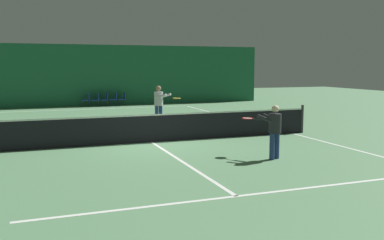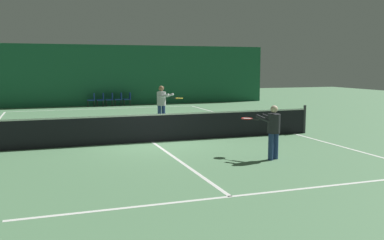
{
  "view_description": "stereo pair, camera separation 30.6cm",
  "coord_description": "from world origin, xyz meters",
  "views": [
    {
      "loc": [
        -3.67,
        -13.75,
        2.56
      ],
      "look_at": [
        0.99,
        -1.21,
        0.86
      ],
      "focal_mm": 40.0,
      "sensor_mm": 36.0,
      "label": 1
    },
    {
      "loc": [
        -3.38,
        -13.85,
        2.56
      ],
      "look_at": [
        0.99,
        -1.21,
        0.86
      ],
      "focal_mm": 40.0,
      "sensor_mm": 36.0,
      "label": 2
    }
  ],
  "objects": [
    {
      "name": "courtside_chair_4",
      "position": [
        1.72,
        13.52,
        0.49
      ],
      "size": [
        0.44,
        0.44,
        0.84
      ],
      "rotation": [
        0.0,
        0.0,
        -1.57
      ],
      "color": "#2D2D2D",
      "rests_on": "ground"
    },
    {
      "name": "courtside_chair_3",
      "position": [
        1.15,
        13.52,
        0.49
      ],
      "size": [
        0.44,
        0.44,
        0.84
      ],
      "rotation": [
        0.0,
        0.0,
        -1.57
      ],
      "color": "#2D2D2D",
      "rests_on": "ground"
    },
    {
      "name": "tennis_net",
      "position": [
        0.0,
        0.0,
        0.51
      ],
      "size": [
        12.0,
        0.1,
        1.07
      ],
      "color": "black",
      "rests_on": "ground"
    },
    {
      "name": "ground_plane",
      "position": [
        0.0,
        0.0,
        0.0
      ],
      "size": [
        60.0,
        60.0,
        0.0
      ],
      "primitive_type": "plane",
      "color": "#56845B"
    },
    {
      "name": "court_line_sideline_right",
      "position": [
        5.5,
        0.0,
        0.0
      ],
      "size": [
        0.1,
        23.8,
        0.0
      ],
      "color": "white",
      "rests_on": "ground"
    },
    {
      "name": "player_far",
      "position": [
        1.46,
        4.12,
        0.99
      ],
      "size": [
        1.06,
        1.33,
        1.7
      ],
      "rotation": [
        0.0,
        0.0,
        -0.98
      ],
      "color": "navy",
      "rests_on": "ground"
    },
    {
      "name": "court_line_baseline_far",
      "position": [
        0.0,
        11.9,
        0.0
      ],
      "size": [
        11.0,
        0.1,
        0.0
      ],
      "color": "white",
      "rests_on": "ground"
    },
    {
      "name": "court_line_service_far",
      "position": [
        0.0,
        6.4,
        0.0
      ],
      "size": [
        8.25,
        0.1,
        0.0
      ],
      "color": "white",
      "rests_on": "ground"
    },
    {
      "name": "player_near",
      "position": [
        2.46,
        -3.67,
        0.87
      ],
      "size": [
        0.84,
        1.3,
        1.49
      ],
      "rotation": [
        0.0,
        0.0,
        2.0
      ],
      "color": "navy",
      "rests_on": "ground"
    },
    {
      "name": "court_line_centre",
      "position": [
        0.0,
        0.0,
        0.0
      ],
      "size": [
        0.1,
        12.8,
        0.0
      ],
      "color": "white",
      "rests_on": "ground"
    },
    {
      "name": "court_line_service_near",
      "position": [
        0.0,
        -6.4,
        0.0
      ],
      "size": [
        8.25,
        0.1,
        0.0
      ],
      "color": "white",
      "rests_on": "ground"
    },
    {
      "name": "backdrop_curtain",
      "position": [
        0.0,
        14.07,
        1.94
      ],
      "size": [
        23.0,
        0.12,
        3.89
      ],
      "color": "#1E5B3D",
      "rests_on": "ground"
    },
    {
      "name": "courtside_chair_0",
      "position": [
        -0.56,
        13.52,
        0.49
      ],
      "size": [
        0.44,
        0.44,
        0.84
      ],
      "rotation": [
        0.0,
        0.0,
        -1.57
      ],
      "color": "#2D2D2D",
      "rests_on": "ground"
    },
    {
      "name": "courtside_chair_2",
      "position": [
        0.58,
        13.52,
        0.49
      ],
      "size": [
        0.44,
        0.44,
        0.84
      ],
      "rotation": [
        0.0,
        0.0,
        -1.57
      ],
      "color": "#2D2D2D",
      "rests_on": "ground"
    },
    {
      "name": "courtside_chair_1",
      "position": [
        0.01,
        13.52,
        0.49
      ],
      "size": [
        0.44,
        0.44,
        0.84
      ],
      "rotation": [
        0.0,
        0.0,
        -1.57
      ],
      "color": "#2D2D2D",
      "rests_on": "ground"
    }
  ]
}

